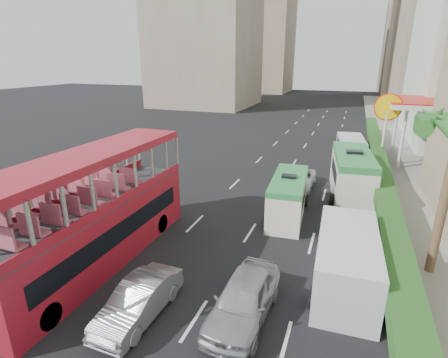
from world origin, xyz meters
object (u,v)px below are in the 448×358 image
at_px(car_silver_lane_a, 140,316).
at_px(car_silver_lane_b, 244,317).
at_px(panel_van_far, 350,149).
at_px(shell_station, 424,132).
at_px(minibus_far, 352,175).
at_px(panel_van_near, 346,261).
at_px(double_decker_bus, 94,210).
at_px(palm_tree, 444,201).
at_px(van_asset, 298,187).
at_px(minibus_near, 288,197).

xyz_separation_m(car_silver_lane_a, car_silver_lane_b, (3.48, 1.24, 0.00)).
relative_size(panel_van_far, shell_station, 0.67).
bearing_deg(car_silver_lane_b, panel_van_far, 84.42).
relative_size(car_silver_lane_a, minibus_far, 0.60).
relative_size(car_silver_lane_a, panel_van_near, 0.71).
xyz_separation_m(double_decker_bus, panel_van_near, (10.43, 1.92, -1.41)).
bearing_deg(minibus_far, palm_tree, -74.20).
bearing_deg(panel_van_far, shell_station, 8.47).
bearing_deg(car_silver_lane_b, van_asset, 92.91).
distance_m(car_silver_lane_b, panel_van_near, 4.67).
xyz_separation_m(double_decker_bus, shell_station, (16.00, 23.00, 0.22)).
distance_m(minibus_far, shell_station, 12.13).
distance_m(double_decker_bus, shell_station, 28.02).
xyz_separation_m(car_silver_lane_a, panel_van_near, (6.74, 4.40, 1.12)).
bearing_deg(double_decker_bus, panel_van_far, 64.70).
xyz_separation_m(car_silver_lane_b, shell_station, (8.83, 24.24, 2.75)).
height_order(car_silver_lane_b, panel_van_near, panel_van_near).
relative_size(panel_van_near, panel_van_far, 1.05).
height_order(van_asset, palm_tree, palm_tree).
relative_size(minibus_far, panel_van_far, 1.26).
height_order(car_silver_lane_b, palm_tree, palm_tree).
bearing_deg(shell_station, minibus_near, -120.39).
distance_m(van_asset, minibus_far, 3.81).
height_order(minibus_far, panel_van_far, minibus_far).
distance_m(double_decker_bus, panel_van_far, 23.77).
relative_size(car_silver_lane_b, panel_van_near, 0.81).
relative_size(double_decker_bus, minibus_near, 2.03).
xyz_separation_m(minibus_near, palm_tree, (6.75, -3.73, 2.18)).
bearing_deg(minibus_far, car_silver_lane_a, -120.85).
bearing_deg(double_decker_bus, car_silver_lane_b, -9.78).
relative_size(double_decker_bus, shell_station, 1.38).
xyz_separation_m(car_silver_lane_b, panel_van_near, (3.26, 3.16, 1.12)).
bearing_deg(double_decker_bus, minibus_near, 47.65).
xyz_separation_m(car_silver_lane_b, van_asset, (-0.26, 14.09, 0.00)).
xyz_separation_m(minibus_near, minibus_far, (3.33, 4.59, 0.29)).
bearing_deg(minibus_far, car_silver_lane_b, -109.85).
height_order(panel_van_near, shell_station, shell_station).
bearing_deg(double_decker_bus, palm_tree, 16.16).
xyz_separation_m(panel_van_near, shell_station, (5.57, 21.08, 1.63)).
distance_m(car_silver_lane_a, van_asset, 15.66).
relative_size(car_silver_lane_a, car_silver_lane_b, 0.89).
relative_size(van_asset, shell_station, 0.54).
bearing_deg(car_silver_lane_b, palm_tree, 40.16).
height_order(double_decker_bus, panel_van_near, double_decker_bus).
xyz_separation_m(minibus_far, shell_station, (5.62, 10.68, 1.26)).
distance_m(car_silver_lane_a, panel_van_far, 24.80).
distance_m(double_decker_bus, minibus_near, 10.55).
xyz_separation_m(minibus_near, panel_van_far, (3.09, 13.71, -0.13)).
bearing_deg(double_decker_bus, van_asset, 61.73).
bearing_deg(van_asset, panel_van_near, -71.43).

